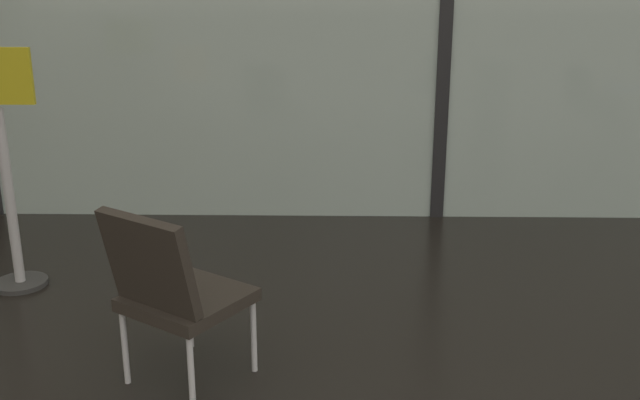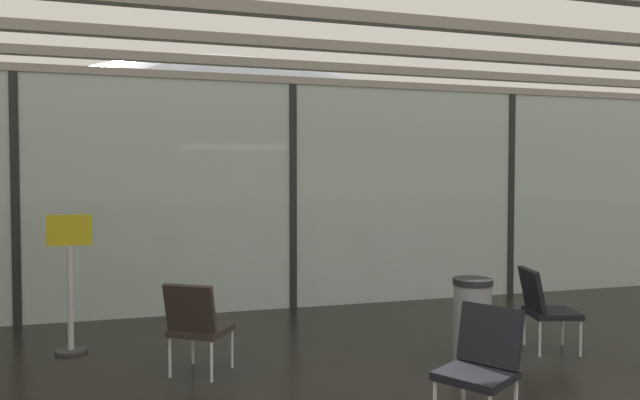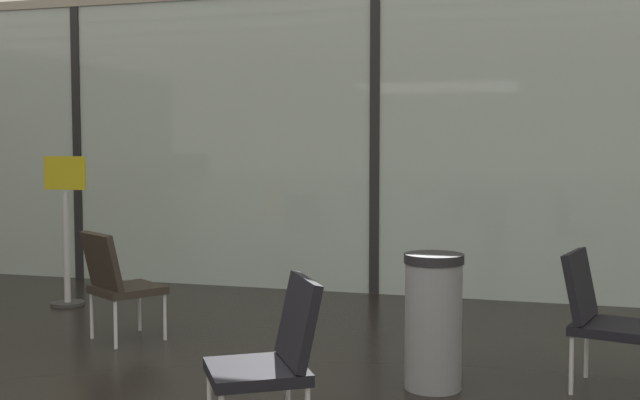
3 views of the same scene
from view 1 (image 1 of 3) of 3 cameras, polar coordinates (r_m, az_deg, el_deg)
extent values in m
cube|color=#A3B7B2|center=(5.56, 9.82, 14.29)|extent=(14.00, 0.08, 3.12)
cube|color=black|center=(5.56, 9.82, 14.29)|extent=(0.10, 0.12, 3.12)
cube|color=#28231E|center=(3.41, -10.33, -7.68)|extent=(0.66, 0.66, 0.06)
cube|color=#28231E|center=(3.18, -13.29, -4.87)|extent=(0.48, 0.38, 0.44)
cylinder|color=#BCBCC1|center=(3.52, -5.22, -10.58)|extent=(0.03, 0.03, 0.37)
cylinder|color=#BCBCC1|center=(3.77, -10.21, -8.77)|extent=(0.03, 0.03, 0.37)
cylinder|color=#BCBCC1|center=(3.25, -10.07, -13.31)|extent=(0.03, 0.03, 0.37)
cylinder|color=#BCBCC1|center=(3.53, -15.06, -11.09)|extent=(0.03, 0.03, 0.37)
cylinder|color=#333333|center=(4.85, -22.42, -6.04)|extent=(0.32, 0.32, 0.03)
cylinder|color=#B2B2B7|center=(4.68, -23.16, 0.01)|extent=(0.06, 0.06, 1.10)
camera|label=2|loc=(2.76, -153.31, -15.42)|focal=33.12mm
camera|label=3|loc=(3.49, 133.10, -16.75)|focal=43.84mm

